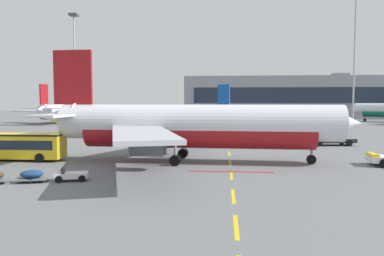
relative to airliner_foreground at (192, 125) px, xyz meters
name	(u,v)px	position (x,y,z in m)	size (l,w,h in m)	color
apron_paint_markings	(229,151)	(4.07, 9.02, -3.95)	(8.00, 93.87, 0.01)	yellow
airliner_foreground	(192,125)	(0.00, 0.00, 0.00)	(34.77, 34.60, 12.20)	silver
airliner_mid_left	(262,114)	(12.42, 51.35, -0.42)	(27.37, 25.17, 10.92)	white
airliner_far_right	(65,111)	(-44.49, 70.53, -0.35)	(31.48, 31.66, 11.10)	silver
apron_shuttle_bus	(10,145)	(-20.29, -0.64, -2.20)	(12.05, 3.10, 3.00)	yellow
fuel_service_truck	(332,134)	(19.39, 16.96, -2.30)	(7.28, 3.47, 3.14)	black
baggage_train	(12,176)	(-13.55, -11.75, -3.42)	(11.59, 4.41, 1.14)	silver
apron_light_mast_near	(75,59)	(-29.92, 42.34, 12.06)	(1.80, 1.80, 25.87)	slate
apron_light_mast_far	(355,46)	(30.65, 42.64, 14.12)	(1.80, 1.80, 29.67)	slate
terminal_satellite	(304,98)	(34.81, 113.60, 4.00)	(92.65, 26.97, 17.47)	gray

